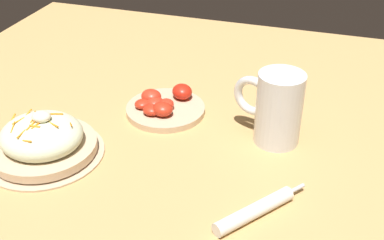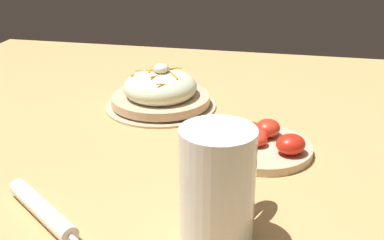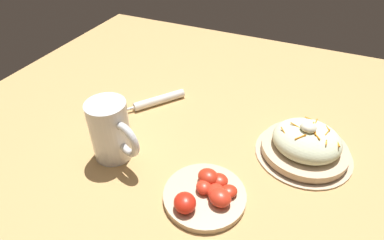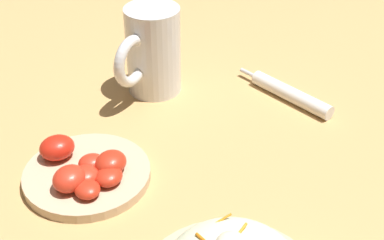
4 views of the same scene
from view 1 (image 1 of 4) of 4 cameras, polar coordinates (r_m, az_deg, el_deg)
The scene contains 5 objects.
ground_plane at distance 0.97m, azimuth -1.53°, elevation -3.68°, with size 1.43×1.43×0.00m, color tan.
salad_plate at distance 0.99m, azimuth -16.86°, elevation -2.33°, with size 0.23×0.23×0.10m.
beer_mug at distance 0.98m, azimuth 9.78°, elevation 0.98°, with size 0.15×0.09×0.15m.
napkin_roll at distance 0.83m, azimuth 7.29°, elevation -10.33°, with size 0.13×0.16×0.02m.
tomato_plate at distance 1.09m, azimuth -3.25°, elevation 1.63°, with size 0.17×0.17×0.05m.
Camera 1 is at (-0.26, 0.74, 0.56)m, focal length 46.15 mm.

